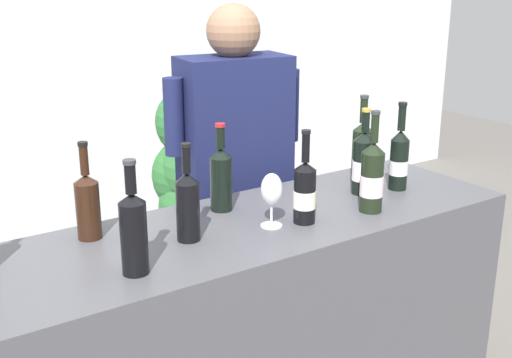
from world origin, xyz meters
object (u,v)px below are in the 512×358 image
object	(u,v)px
person_server	(235,208)
potted_shrub	(206,173)
wine_bottle_7	(88,204)
wine_bottle_9	(364,163)
wine_bottle_4	(362,149)
wine_bottle_8	(188,204)
wine_glass	(272,192)
wine_bottle_2	(399,159)
wine_bottle_6	(372,177)
wine_bottle_0	(305,192)
wine_bottle_3	(133,230)
wine_bottle_1	(221,177)

from	to	relation	value
person_server	potted_shrub	bearing A→B (deg)	70.25
wine_bottle_7	wine_bottle_9	distance (m)	1.03
wine_bottle_4	wine_bottle_7	distance (m)	1.12
wine_bottle_7	wine_bottle_8	world-z (taller)	same
wine_glass	wine_bottle_2	bearing A→B (deg)	4.29
wine_bottle_6	person_server	size ratio (longest dim) A/B	0.21
wine_bottle_0	wine_bottle_7	distance (m)	0.70
wine_bottle_6	wine_bottle_9	bearing A→B (deg)	55.59
wine_bottle_3	wine_bottle_7	bearing A→B (deg)	93.16
wine_bottle_3	wine_bottle_2	bearing A→B (deg)	6.16
wine_bottle_4	wine_bottle_1	bearing A→B (deg)	178.60
wine_bottle_9	wine_bottle_6	bearing A→B (deg)	-124.41
wine_bottle_4	wine_bottle_8	distance (m)	0.88
wine_bottle_3	wine_bottle_6	size ratio (longest dim) A/B	0.92
wine_bottle_4	wine_bottle_6	distance (m)	0.36
wine_bottle_3	wine_bottle_4	distance (m)	1.14
wine_glass	wine_bottle_3	bearing A→B (deg)	-171.56
wine_bottle_2	wine_bottle_9	size ratio (longest dim) A/B	1.04
wine_bottle_1	wine_bottle_7	bearing A→B (deg)	178.67
wine_bottle_4	person_server	bearing A→B (deg)	129.66
wine_bottle_4	wine_bottle_7	xyz separation A→B (m)	(-1.12, 0.03, -0.02)
wine_bottle_6	wine_bottle_9	size ratio (longest dim) A/B	1.10
wine_bottle_3	wine_bottle_7	distance (m)	0.31
wine_glass	potted_shrub	world-z (taller)	potted_shrub
wine_bottle_7	wine_bottle_2	bearing A→B (deg)	-9.28
wine_bottle_1	wine_glass	xyz separation A→B (m)	(0.06, -0.23, -0.00)
wine_bottle_3	wine_bottle_7	xyz separation A→B (m)	(-0.02, 0.31, -0.01)
wine_bottle_0	wine_bottle_7	world-z (taller)	wine_bottle_0
person_server	potted_shrub	world-z (taller)	person_server
wine_bottle_8	potted_shrub	distance (m)	1.56
wine_bottle_6	wine_glass	distance (m)	0.38
wine_bottle_6	wine_bottle_8	bearing A→B (deg)	168.98
potted_shrub	wine_bottle_6	bearing A→B (deg)	-95.40
wine_bottle_1	person_server	distance (m)	0.58
wine_bottle_0	wine_bottle_8	distance (m)	0.40
wine_bottle_8	wine_bottle_4	bearing A→B (deg)	10.40
wine_bottle_1	wine_bottle_3	size ratio (longest dim) A/B	0.95
wine_bottle_2	wine_bottle_8	distance (m)	0.91
wine_bottle_1	wine_bottle_8	distance (m)	0.28
wine_glass	person_server	world-z (taller)	person_server
wine_bottle_2	wine_bottle_3	xyz separation A→B (m)	(-1.14, -0.12, 0.01)
wine_bottle_0	wine_glass	distance (m)	0.12
wine_bottle_6	person_server	xyz separation A→B (m)	(-0.12, 0.70, -0.30)
wine_bottle_9	wine_glass	distance (m)	0.49
wine_bottle_7	potted_shrub	distance (m)	1.56
wine_bottle_6	wine_glass	bearing A→B (deg)	168.40
wine_bottle_8	wine_glass	distance (m)	0.29
wine_bottle_9	potted_shrub	world-z (taller)	wine_bottle_9
wine_bottle_0	wine_bottle_4	world-z (taller)	wine_bottle_4
wine_bottle_7	wine_bottle_1	bearing A→B (deg)	-1.33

